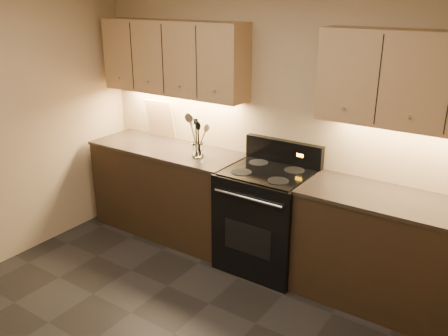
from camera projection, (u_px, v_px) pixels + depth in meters
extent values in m
cube|color=tan|center=(279.00, 121.00, 4.29)|extent=(4.00, 0.04, 2.60)
cube|color=black|center=(168.00, 191.00, 4.93)|extent=(1.60, 0.60, 0.90)
cube|color=#3C3026|center=(167.00, 149.00, 4.77)|extent=(1.62, 0.62, 0.03)
cube|color=black|center=(390.00, 255.00, 3.73)|extent=(1.44, 0.60, 0.90)
cube|color=#3C3026|center=(397.00, 201.00, 3.57)|extent=(1.46, 0.62, 0.03)
cube|color=black|center=(266.00, 220.00, 4.29)|extent=(0.76, 0.65, 0.92)
cube|color=black|center=(268.00, 172.00, 4.13)|extent=(0.70, 0.60, 0.01)
cube|color=black|center=(284.00, 152.00, 4.31)|extent=(0.76, 0.07, 0.22)
cube|color=orange|center=(300.00, 155.00, 4.18)|extent=(0.06, 0.00, 0.03)
cylinder|color=silver|center=(247.00, 198.00, 3.91)|extent=(0.65, 0.02, 0.02)
cube|color=black|center=(247.00, 239.00, 4.05)|extent=(0.46, 0.00, 0.28)
cylinder|color=black|center=(241.00, 172.00, 4.10)|extent=(0.18, 0.18, 0.00)
cylinder|color=black|center=(278.00, 181.00, 3.91)|extent=(0.18, 0.18, 0.00)
cylinder|color=black|center=(259.00, 162.00, 4.34)|extent=(0.18, 0.18, 0.00)
cylinder|color=black|center=(294.00, 170.00, 4.15)|extent=(0.18, 0.18, 0.00)
cube|color=#A58152|center=(173.00, 58.00, 4.58)|extent=(1.60, 0.30, 0.70)
cube|color=#A58152|center=(419.00, 81.00, 3.38)|extent=(1.44, 0.30, 0.70)
cube|color=#B2B5BA|center=(169.00, 120.00, 5.03)|extent=(0.08, 0.01, 0.12)
cylinder|color=white|center=(198.00, 150.00, 4.48)|extent=(0.14, 0.14, 0.14)
cylinder|color=white|center=(198.00, 156.00, 4.50)|extent=(0.11, 0.11, 0.02)
cube|color=#DDB177|center=(161.00, 119.00, 5.04)|extent=(0.33, 0.13, 0.41)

